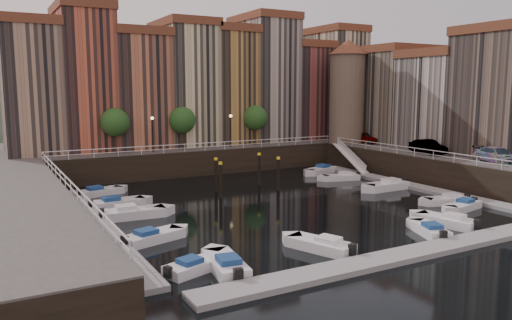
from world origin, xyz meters
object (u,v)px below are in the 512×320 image
mooring_pilings (244,175)px  boat_left_1 (152,237)px  gangway (350,156)px  car_a (364,138)px  boat_left_2 (133,213)px  car_c (497,156)px  boat_left_0 (196,266)px  car_b (428,148)px  corner_tower (347,90)px

mooring_pilings → boat_left_1: 18.13m
gangway → car_a: size_ratio=1.86×
boat_left_2 → car_c: car_c is taller
boat_left_0 → car_b: (33.47, 13.61, 3.47)m
boat_left_1 → car_a: car_a is taller
car_b → corner_tower: bearing=100.2°
car_c → boat_left_0: bearing=-157.7°
mooring_pilings → boat_left_2: size_ratio=1.33×
corner_tower → boat_left_0: 44.01m
car_b → car_c: size_ratio=0.92×
boat_left_1 → car_c: 34.90m
corner_tower → boat_left_0: corner_tower is taller
boat_left_2 → car_a: bearing=23.2°
car_b → car_c: (0.73, -8.11, -0.03)m
mooring_pilings → car_a: size_ratio=1.56×
car_a → car_b: 11.95m
car_b → boat_left_1: bearing=-160.2°
mooring_pilings → car_b: (20.57, -5.12, 2.14)m
car_c → car_a: bearing=102.0°
mooring_pilings → boat_left_2: (-12.87, -5.17, -1.25)m
corner_tower → boat_left_1: (-33.50, -20.81, -9.84)m
corner_tower → boat_left_1: bearing=-148.2°
gangway → car_b: (3.38, -9.30, 1.88)m
boat_left_2 → mooring_pilings: bearing=26.0°
car_b → boat_left_0: bearing=-149.7°
boat_left_0 → gangway: bearing=19.4°
gangway → boat_left_2: size_ratio=1.58×
boat_left_1 → car_c: (34.71, -1.10, 3.41)m
car_a → car_c: bearing=-107.6°
mooring_pilings → corner_tower: bearing=23.4°
corner_tower → car_b: bearing=-88.0°
boat_left_1 → car_a: bearing=11.3°
boat_left_1 → mooring_pilings: bearing=25.1°
corner_tower → car_b: (0.48, -13.80, -6.40)m
boat_left_1 → car_b: 34.87m
car_c → gangway: bearing=116.4°
boat_left_0 → car_b: 36.30m
gangway → mooring_pilings: bearing=-166.3°
mooring_pilings → boat_left_0: size_ratio=1.63×
gangway → car_c: car_c is taller
mooring_pilings → car_a: car_a is taller
boat_left_1 → gangway: bearing=11.1°
gangway → boat_left_0: 37.85m
boat_left_2 → car_a: size_ratio=1.18×
boat_left_1 → car_b: (33.99, 7.01, 3.44)m
corner_tower → mooring_pilings: (-20.09, -8.68, -8.54)m
corner_tower → car_a: corner_tower is taller
mooring_pilings → car_c: 25.16m
boat_left_0 → car_c: car_c is taller
boat_left_0 → car_a: car_a is taller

